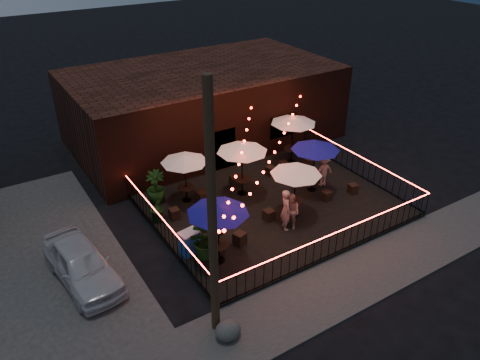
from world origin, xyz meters
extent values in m
plane|color=black|center=(0.00, 0.00, 0.00)|extent=(110.00, 110.00, 0.00)
cube|color=black|center=(0.00, 2.00, 0.07)|extent=(10.00, 8.00, 0.15)
cube|color=#3C3937|center=(0.00, -3.25, 0.03)|extent=(18.00, 2.50, 0.05)
cube|color=black|center=(1.00, 10.00, 2.00)|extent=(14.00, 8.00, 4.00)
cube|color=black|center=(0.00, 6.12, 1.10)|extent=(1.20, 0.24, 2.20)
cube|color=black|center=(3.50, 6.12, 1.60)|extent=(1.60, 0.24, 1.20)
cylinder|color=#3A2717|center=(-5.40, -2.60, 4.00)|extent=(0.26, 0.26, 8.00)
cube|color=black|center=(0.00, -2.00, 0.23)|extent=(10.00, 0.04, 0.04)
cube|color=black|center=(0.00, -2.00, 1.15)|extent=(10.00, 0.04, 0.04)
cube|color=#FF3528|center=(0.00, -2.00, 1.18)|extent=(10.00, 0.03, 0.02)
cube|color=black|center=(-5.00, 2.00, 0.23)|extent=(0.04, 8.00, 0.04)
cube|color=black|center=(-5.00, 2.00, 1.15)|extent=(0.04, 8.00, 0.04)
cube|color=#FF3528|center=(-5.00, 2.00, 1.18)|extent=(0.03, 8.00, 0.02)
cube|color=black|center=(5.00, 2.00, 0.23)|extent=(0.04, 8.00, 0.04)
cube|color=black|center=(5.00, 2.00, 1.15)|extent=(0.04, 8.00, 0.04)
cube|color=#FF3528|center=(5.00, 2.00, 1.18)|extent=(0.03, 8.00, 0.02)
cylinder|color=black|center=(-3.80, -0.02, 0.17)|extent=(0.44, 0.44, 0.03)
cylinder|color=black|center=(-3.80, -0.02, 0.52)|extent=(0.06, 0.06, 0.72)
cylinder|color=black|center=(-3.80, -0.02, 0.89)|extent=(0.80, 0.80, 0.04)
cylinder|color=black|center=(-3.80, -0.02, 1.35)|extent=(0.04, 0.04, 2.40)
cone|color=#101086|center=(-3.80, -0.02, 2.40)|extent=(2.28, 2.28, 0.35)
cylinder|color=black|center=(-2.95, 4.30, 0.16)|extent=(0.40, 0.40, 0.03)
cylinder|color=black|center=(-2.95, 4.30, 0.49)|extent=(0.05, 0.05, 0.66)
cylinder|color=black|center=(-2.95, 4.30, 0.83)|extent=(0.73, 0.73, 0.04)
cylinder|color=black|center=(-2.95, 4.30, 1.25)|extent=(0.04, 0.04, 2.20)
cone|color=white|center=(-2.95, 4.30, 2.21)|extent=(2.53, 2.53, 0.32)
cylinder|color=black|center=(0.28, 0.89, 0.16)|extent=(0.42, 0.42, 0.03)
cylinder|color=black|center=(0.28, 0.89, 0.50)|extent=(0.06, 0.06, 0.68)
cylinder|color=black|center=(0.28, 0.89, 0.85)|extent=(0.76, 0.76, 0.04)
cylinder|color=black|center=(0.28, 0.89, 1.29)|extent=(0.04, 0.04, 2.27)
cone|color=white|center=(0.28, 0.89, 2.28)|extent=(2.21, 2.21, 0.33)
cylinder|color=black|center=(-0.58, 3.51, 0.17)|extent=(0.44, 0.44, 0.03)
cylinder|color=black|center=(-0.58, 3.51, 0.52)|extent=(0.06, 0.06, 0.73)
cylinder|color=black|center=(-0.58, 3.51, 0.90)|extent=(0.81, 0.81, 0.04)
cylinder|color=black|center=(-0.58, 3.51, 1.36)|extent=(0.04, 0.04, 2.42)
cone|color=white|center=(-0.58, 3.51, 2.42)|extent=(2.87, 2.87, 0.35)
cylinder|color=black|center=(2.29, 2.09, 0.16)|extent=(0.43, 0.43, 0.03)
cylinder|color=black|center=(2.29, 2.09, 0.51)|extent=(0.06, 0.06, 0.70)
cylinder|color=black|center=(2.29, 2.09, 0.87)|extent=(0.78, 0.78, 0.04)
cylinder|color=black|center=(2.29, 2.09, 1.32)|extent=(0.04, 0.04, 2.34)
cone|color=#101086|center=(2.29, 2.09, 2.34)|extent=(2.41, 2.41, 0.34)
cylinder|color=black|center=(3.18, 4.80, 0.17)|extent=(0.45, 0.45, 0.03)
cylinder|color=black|center=(3.18, 4.80, 0.53)|extent=(0.06, 0.06, 0.73)
cylinder|color=black|center=(3.18, 4.80, 0.90)|extent=(0.81, 0.81, 0.04)
cylinder|color=black|center=(3.18, 4.80, 1.37)|extent=(0.04, 0.04, 2.44)
cone|color=white|center=(3.18, 4.80, 2.44)|extent=(2.88, 2.88, 0.36)
cube|color=black|center=(-3.66, 0.37, 0.39)|extent=(0.49, 0.49, 0.48)
cube|color=black|center=(-2.64, 0.43, 0.39)|extent=(0.51, 0.51, 0.48)
cube|color=black|center=(-4.01, 3.30, 0.38)|extent=(0.39, 0.39, 0.46)
cube|color=black|center=(-2.44, 3.88, 0.40)|extent=(0.46, 0.46, 0.49)
cube|color=black|center=(-0.78, 1.16, 0.38)|extent=(0.40, 0.40, 0.46)
cube|color=black|center=(0.16, 0.92, 0.37)|extent=(0.47, 0.47, 0.45)
cube|color=black|center=(-0.52, 4.25, 0.40)|extent=(0.49, 0.49, 0.50)
cube|color=black|center=(1.48, 4.23, 0.37)|extent=(0.43, 0.43, 0.45)
cube|color=black|center=(2.24, 1.07, 0.36)|extent=(0.39, 0.39, 0.43)
cube|color=black|center=(3.66, 0.90, 0.37)|extent=(0.42, 0.42, 0.43)
cube|color=black|center=(2.37, 4.34, 0.36)|extent=(0.37, 0.37, 0.42)
cube|color=black|center=(3.62, 3.91, 0.36)|extent=(0.45, 0.45, 0.41)
imported|color=#E0A997|center=(-0.56, 0.34, 1.03)|extent=(0.60, 0.74, 1.75)
imported|color=#D6AD8D|center=(-0.36, 0.25, 0.92)|extent=(0.70, 0.83, 1.53)
imported|color=tan|center=(2.96, 2.18, 0.91)|extent=(1.04, 0.67, 1.52)
imported|color=#113910|center=(-4.02, 0.48, 0.89)|extent=(1.51, 1.37, 1.49)
imported|color=#183511|center=(-4.60, 3.56, 0.77)|extent=(0.82, 0.73, 1.23)
imported|color=#0F330B|center=(-4.10, 4.94, 0.87)|extent=(1.07, 1.07, 1.45)
cube|color=blue|center=(-4.49, 0.94, 0.60)|extent=(0.74, 0.58, 0.89)
cube|color=silver|center=(-4.49, 0.94, 1.07)|extent=(0.79, 0.63, 0.06)
ellipsoid|color=#42433E|center=(-5.29, -3.15, 0.33)|extent=(1.03, 0.95, 0.66)
imported|color=white|center=(-8.20, 1.73, 0.70)|extent=(2.14, 4.30, 1.41)
camera|label=1|loc=(-10.23, -11.69, 11.12)|focal=35.00mm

